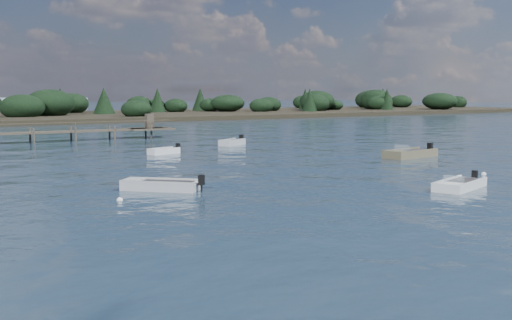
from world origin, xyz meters
TOP-DOWN VIEW (x-y plane):
  - ground at (0.00, 60.00)m, footprint 400.00×400.00m
  - dinghy_mid_white_b at (13.58, 16.95)m, footprint 5.53×2.70m
  - dinghy_mid_white_a at (3.79, 3.52)m, footprint 4.54×2.90m
  - dinghy_mid_grey at (-10.31, 11.76)m, footprint 4.07×4.01m
  - tender_far_grey_b at (6.93, 34.23)m, footprint 3.48×2.65m
  - tender_far_white at (-2.24, 29.79)m, footprint 3.13×1.76m
  - buoy_b at (9.88, 6.81)m, footprint 0.32×0.32m
  - buoy_c at (-13.35, 9.77)m, footprint 0.32×0.32m
  - far_headland at (25.00, 100.00)m, footprint 190.00×40.00m

SIDE VIEW (x-z plane):
  - ground at x=0.00m, z-range 0.00..0.00m
  - buoy_b at x=9.88m, z-range -0.16..0.16m
  - buoy_c at x=-13.35m, z-range -0.16..0.16m
  - dinghy_mid_white_a at x=3.79m, z-range -0.39..0.66m
  - tender_far_white at x=-2.24m, z-range -0.38..0.67m
  - dinghy_mid_grey at x=-10.31m, z-range -0.41..0.72m
  - tender_far_grey_b at x=6.93m, z-range -0.44..0.78m
  - dinghy_mid_white_b at x=13.58m, z-range -0.50..0.85m
  - far_headland at x=25.00m, z-range -0.94..4.86m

